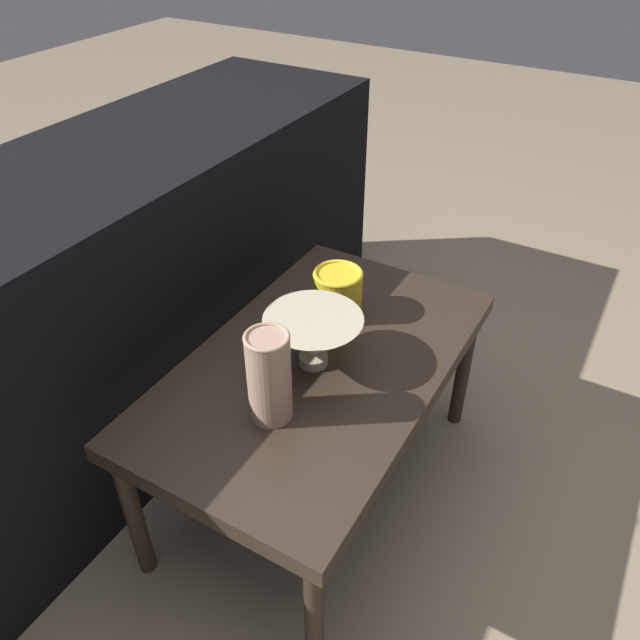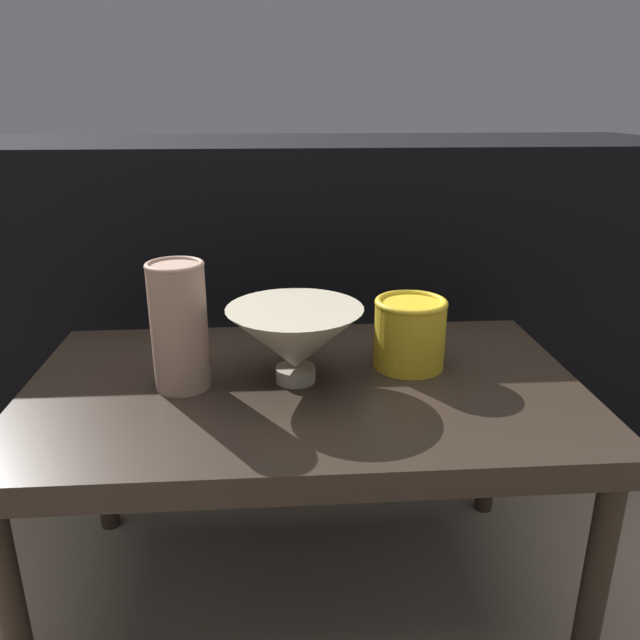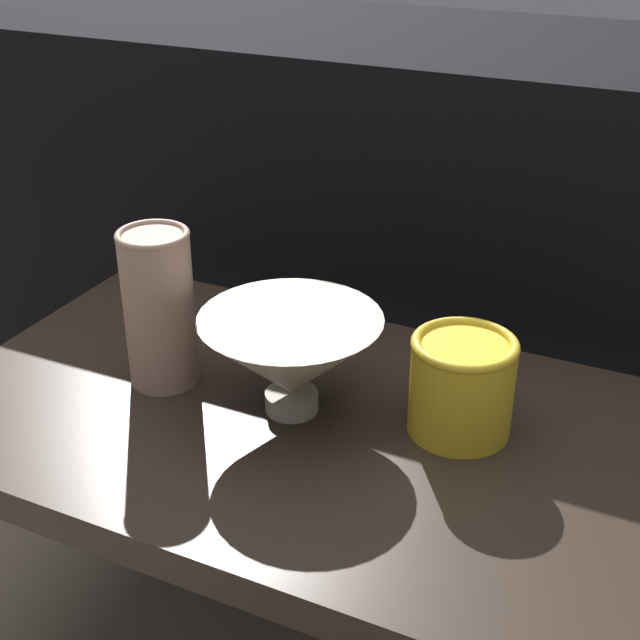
# 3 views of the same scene
# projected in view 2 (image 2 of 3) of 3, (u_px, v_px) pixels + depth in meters

# --- Properties ---
(ground_plane) EXTENTS (8.00, 8.00, 0.00)m
(ground_plane) POSITION_uv_depth(u_px,v_px,m) (306.00, 593.00, 1.07)
(ground_plane) COLOR #7F705B
(table) EXTENTS (0.83, 0.49, 0.40)m
(table) POSITION_uv_depth(u_px,v_px,m) (304.00, 406.00, 0.95)
(table) COLOR #2D231C
(table) RESTS_ON ground_plane
(couch_backdrop) EXTENTS (1.73, 0.50, 0.72)m
(couch_backdrop) POSITION_uv_depth(u_px,v_px,m) (293.00, 295.00, 1.49)
(couch_backdrop) COLOR black
(couch_backdrop) RESTS_ON ground_plane
(bowl) EXTENTS (0.20, 0.20, 0.12)m
(bowl) POSITION_uv_depth(u_px,v_px,m) (295.00, 339.00, 0.92)
(bowl) COLOR #B2A88E
(bowl) RESTS_ON table
(vase_textured_left) EXTENTS (0.08, 0.08, 0.19)m
(vase_textured_left) POSITION_uv_depth(u_px,v_px,m) (179.00, 324.00, 0.89)
(vase_textured_left) COLOR tan
(vase_textured_left) RESTS_ON table
(vase_colorful_right) EXTENTS (0.11, 0.11, 0.11)m
(vase_colorful_right) POSITION_uv_depth(u_px,v_px,m) (410.00, 332.00, 0.97)
(vase_colorful_right) COLOR gold
(vase_colorful_right) RESTS_ON table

